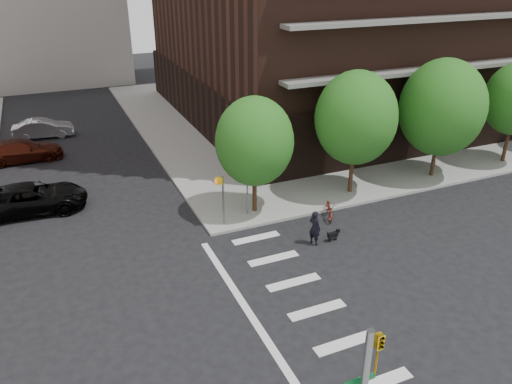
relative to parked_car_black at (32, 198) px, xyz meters
name	(u,v)px	position (x,y,z in m)	size (l,w,h in m)	color
ground	(246,331)	(6.89, -13.35, -0.79)	(120.00, 120.00, 0.00)	black
sidewalk_ne	(356,108)	(27.39, 10.15, -0.71)	(39.00, 33.00, 0.15)	gray
crosswalk	(299,315)	(9.09, -13.35, -0.78)	(3.85, 13.00, 0.01)	silver
tree_a	(255,142)	(10.89, -4.85, 3.26)	(4.00, 4.00, 5.90)	#301E11
tree_b	(356,118)	(16.89, -4.85, 3.76)	(4.50, 4.50, 6.65)	#301E11
tree_c	(442,108)	(22.89, -4.85, 3.66)	(5.00, 5.00, 6.80)	#301E11
pedestrian_signal	(228,191)	(9.20, -5.43, 1.07)	(2.18, 0.67, 2.60)	slate
parked_car_black	(32,198)	(0.00, 0.00, 0.00)	(5.66, 2.61, 1.57)	black
parked_car_maroon	(22,151)	(-0.43, 8.22, -0.04)	(5.14, 2.09, 1.49)	#40130A
parked_car_silver	(43,128)	(1.06, 12.86, -0.07)	(4.34, 1.52, 1.43)	#A8A9B0
scooter	(330,209)	(14.32, -6.85, -0.31)	(0.64, 1.83, 0.96)	maroon
dog_walker	(315,228)	(12.24, -8.92, 0.08)	(0.42, 0.64, 1.74)	black
dog	(333,234)	(13.23, -9.04, -0.44)	(0.65, 0.21, 0.55)	black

